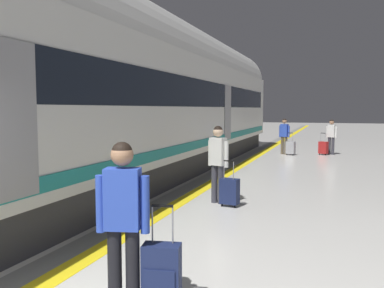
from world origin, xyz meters
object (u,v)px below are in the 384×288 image
(passenger_near, at_px, (218,159))
(suitcase_near, at_px, (230,191))
(traveller_foreground, at_px, (123,215))
(passenger_mid, at_px, (331,134))
(passenger_far, at_px, (284,134))
(rolling_suitcase_foreground, at_px, (162,275))
(suitcase_mid, at_px, (323,148))
(suitcase_far, at_px, (291,148))
(high_speed_train, at_px, (109,90))

(passenger_near, xyz_separation_m, suitcase_near, (0.32, -0.22, -0.65))
(traveller_foreground, bearing_deg, suitcase_near, 91.05)
(passenger_mid, distance_m, passenger_far, 2.07)
(rolling_suitcase_foreground, height_order, suitcase_near, rolling_suitcase_foreground)
(traveller_foreground, xyz_separation_m, suitcase_mid, (1.49, 15.51, -0.67))
(passenger_near, height_order, suitcase_far, passenger_near)
(rolling_suitcase_foreground, height_order, suitcase_far, rolling_suitcase_foreground)
(suitcase_near, bearing_deg, passenger_near, 145.25)
(passenger_near, distance_m, suitcase_near, 0.76)
(passenger_near, relative_size, passenger_mid, 1.07)
(passenger_far, height_order, suitcase_far, passenger_far)
(passenger_near, relative_size, suitcase_near, 1.71)
(passenger_mid, distance_m, suitcase_mid, 0.72)
(traveller_foreground, height_order, passenger_mid, traveller_foreground)
(passenger_near, bearing_deg, suitcase_far, 86.92)
(suitcase_far, bearing_deg, traveller_foreground, -90.51)
(rolling_suitcase_foreground, xyz_separation_m, suitcase_near, (-0.44, 4.59, -0.05))
(rolling_suitcase_foreground, distance_m, suitcase_near, 4.61)
(traveller_foreground, xyz_separation_m, passenger_far, (-0.19, 15.23, -0.07))
(passenger_mid, bearing_deg, suitcase_mid, -139.56)
(high_speed_train, bearing_deg, passenger_far, 72.54)
(suitcase_near, bearing_deg, suitcase_far, 88.77)
(traveller_foreground, relative_size, suitcase_near, 1.76)
(passenger_far, bearing_deg, passenger_mid, 15.40)
(high_speed_train, distance_m, passenger_far, 10.45)
(high_speed_train, distance_m, suitcase_mid, 11.42)
(rolling_suitcase_foreground, bearing_deg, passenger_mid, 84.66)
(suitcase_mid, height_order, suitcase_far, suitcase_far)
(high_speed_train, xyz_separation_m, suitcase_far, (3.42, 9.58, -2.17))
(suitcase_mid, bearing_deg, passenger_mid, 40.44)
(suitcase_near, xyz_separation_m, passenger_mid, (1.90, 11.05, 0.58))
(suitcase_near, height_order, passenger_far, passenger_far)
(high_speed_train, xyz_separation_m, suitcase_near, (3.20, -0.65, -2.18))
(passenger_mid, height_order, passenger_far, passenger_far)
(suitcase_mid, bearing_deg, rolling_suitcase_foreground, -94.25)
(suitcase_mid, xyz_separation_m, passenger_far, (-1.68, -0.28, 0.60))
(passenger_near, bearing_deg, suitcase_mid, 79.81)
(rolling_suitcase_foreground, xyz_separation_m, passenger_far, (-0.54, 15.09, 0.55))
(high_speed_train, bearing_deg, suitcase_near, -11.42)
(passenger_far, bearing_deg, traveller_foreground, -89.29)
(passenger_near, xyz_separation_m, suitcase_mid, (1.90, 10.56, -0.65))
(passenger_mid, relative_size, suitcase_mid, 1.59)
(traveller_foreground, distance_m, suitcase_near, 4.77)
(suitcase_near, bearing_deg, passenger_far, 90.56)
(suitcase_mid, distance_m, suitcase_far, 1.47)
(traveller_foreground, relative_size, passenger_far, 1.08)
(passenger_near, height_order, passenger_far, passenger_near)
(high_speed_train, height_order, suitcase_far, high_speed_train)
(traveller_foreground, xyz_separation_m, passenger_mid, (1.81, 15.78, -0.09))
(high_speed_train, relative_size, suitcase_mid, 32.14)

